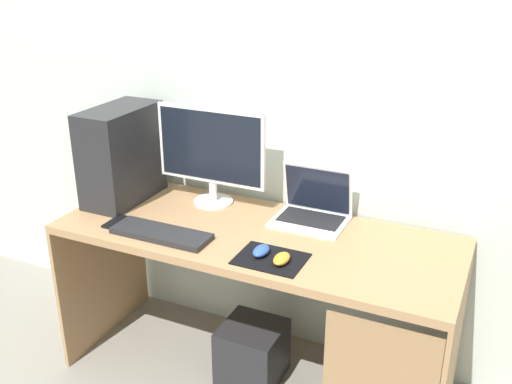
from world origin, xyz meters
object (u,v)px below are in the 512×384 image
Objects in this scene: monitor at (211,153)px; mouse_left at (261,251)px; cell_phone at (117,222)px; laptop at (312,210)px; mouse_right at (282,259)px; subwoofer at (252,352)px; keyboard at (161,233)px; pc_tower at (122,154)px.

mouse_left is at bearing -41.42° from monitor.
monitor is 0.51m from cell_phone.
mouse_right is (0.03, -0.41, -0.03)m from laptop.
subwoofer is (0.30, -0.20, -0.85)m from monitor.
mouse_left is at bearing 2.61° from keyboard.
laptop is (0.88, 0.14, -0.17)m from pc_tower.
mouse_left is at bearing -16.61° from pc_tower.
keyboard is (0.37, -0.26, -0.21)m from pc_tower.
subwoofer is (0.32, 0.18, -0.61)m from keyboard.
cell_phone is at bearing -126.54° from monitor.
pc_tower reaches higher than subwoofer.
mouse_left is at bearing -54.42° from subwoofer.
keyboard is at bearing -150.58° from subwoofer.
subwoofer is (0.56, 0.16, -0.61)m from cell_phone.
keyboard is at bearing 179.46° from mouse_right.
subwoofer is at bearing -34.22° from monitor.
cell_phone is 0.48× the size of subwoofer.
subwoofer is at bearing 138.42° from mouse_right.
pc_tower reaches higher than keyboard.
mouse_right is at bearing -2.12° from cell_phone.
mouse_left is at bearing 165.26° from mouse_right.
monitor is at bearing 85.97° from keyboard.
cell_phone is (0.13, -0.24, -0.21)m from pc_tower.
mouse_right is 0.36× the size of subwoofer.
subwoofer is (-0.18, -0.22, -0.65)m from laptop.
pc_tower is 0.50m from keyboard.
subwoofer is (-0.12, 0.16, -0.62)m from mouse_left.
cell_phone is at bearing 179.69° from mouse_left.
monitor is 0.59m from mouse_left.
laptop is at bearing 2.71° from monitor.
pc_tower is 0.35m from cell_phone.
laptop is at bearing 27.18° from cell_phone.
mouse_left is at bearing -99.75° from laptop.
monitor is at bearing 145.78° from subwoofer.
keyboard is (-0.51, -0.41, -0.04)m from laptop.
mouse_right is at bearing -41.58° from subwoofer.
monitor reaches higher than keyboard.
pc_tower is 1.63× the size of subwoofer.
mouse_right is at bearing -14.74° from mouse_left.
pc_tower reaches higher than mouse_right.
mouse_left is (0.41, -0.36, -0.22)m from monitor.
pc_tower is at bearing -163.14° from monitor.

